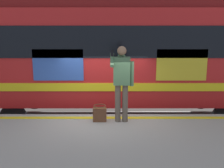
{
  "coord_description": "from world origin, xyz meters",
  "views": [
    {
      "loc": [
        -0.23,
        6.74,
        3.27
      ],
      "look_at": [
        -0.23,
        0.3,
        1.9
      ],
      "focal_mm": 41.85,
      "sensor_mm": 36.0,
      "label": 1
    }
  ],
  "objects": [
    {
      "name": "train_carriage",
      "position": [
        -0.46,
        -2.07,
        2.5
      ],
      "size": [
        10.11,
        2.81,
        3.92
      ],
      "color": "red",
      "rests_on": "ground"
    },
    {
      "name": "track_rail_far",
      "position": [
        0.0,
        -2.79,
        0.08
      ],
      "size": [
        16.25,
        0.08,
        0.16
      ],
      "primitive_type": "cube",
      "color": "slate",
      "rests_on": "ground"
    },
    {
      "name": "track_rail_near",
      "position": [
        0.0,
        -1.36,
        0.08
      ],
      "size": [
        16.25,
        0.08,
        0.16
      ],
      "primitive_type": "cube",
      "color": "slate",
      "rests_on": "ground"
    },
    {
      "name": "ground_plane",
      "position": [
        0.0,
        0.0,
        0.0
      ],
      "size": [
        24.22,
        24.22,
        0.0
      ],
      "primitive_type": "plane",
      "color": "#4C4742"
    },
    {
      "name": "handbag",
      "position": [
        0.07,
        0.54,
        1.19
      ],
      "size": [
        0.33,
        0.3,
        0.41
      ],
      "color": "#59331E",
      "rests_on": "platform"
    },
    {
      "name": "safety_line",
      "position": [
        0.0,
        0.3,
        1.0
      ],
      "size": [
        12.25,
        0.16,
        0.01
      ],
      "primitive_type": "cube",
      "color": "yellow",
      "rests_on": "platform"
    },
    {
      "name": "passenger",
      "position": [
        -0.47,
        0.55,
        2.11
      ],
      "size": [
        0.57,
        0.55,
        1.87
      ],
      "color": "brown",
      "rests_on": "platform"
    }
  ]
}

